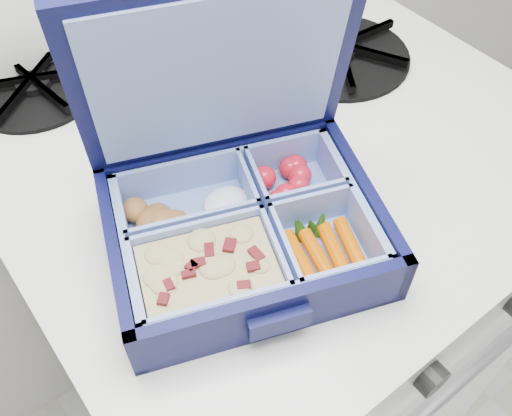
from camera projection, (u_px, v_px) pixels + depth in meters
stove at (261, 320)px, 1.05m from camera, size 0.64×0.64×0.96m
bento_box at (245, 231)px, 0.54m from camera, size 0.30×0.27×0.06m
burner_grate at (339, 49)px, 0.75m from camera, size 0.20×0.20×0.03m
burner_grate_rear at (33, 84)px, 0.71m from camera, size 0.22×0.22×0.02m
fork at (195, 150)px, 0.64m from camera, size 0.16×0.14×0.01m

